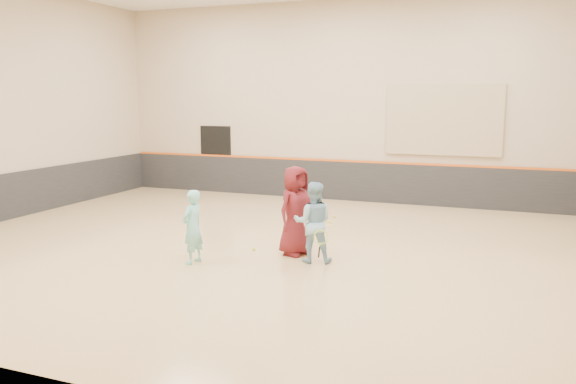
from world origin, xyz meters
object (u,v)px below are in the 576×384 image
at_px(instructor, 313,222).
at_px(spare_racket, 327,221).
at_px(girl, 193,227).
at_px(young_man, 296,211).

bearing_deg(instructor, spare_racket, -94.08).
bearing_deg(instructor, girl, 6.85).
distance_m(young_man, spare_racket, 2.97).
relative_size(young_man, spare_racket, 2.40).
relative_size(girl, spare_racket, 1.89).
height_order(instructor, young_man, young_man).
relative_size(girl, young_man, 0.79).
xyz_separation_m(girl, spare_racket, (1.40, 4.12, -0.63)).
bearing_deg(young_man, instructor, -103.85).
distance_m(girl, instructor, 2.29).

